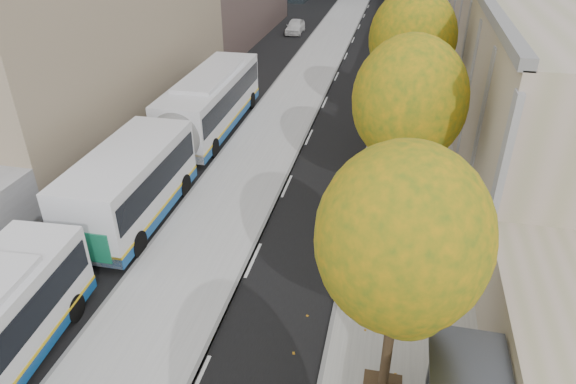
# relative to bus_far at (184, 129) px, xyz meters

# --- Properties ---
(bus_platform) EXTENTS (4.25, 150.00, 0.15)m
(bus_platform) POSITION_rel_bus_far_xyz_m (3.61, 9.37, -1.69)
(bus_platform) COLOR #A4A4A4
(bus_platform) RESTS_ON ground
(sidewalk) EXTENTS (4.75, 150.00, 0.08)m
(sidewalk) POSITION_rel_bus_far_xyz_m (11.61, 9.37, -1.73)
(sidewalk) COLOR gray
(sidewalk) RESTS_ON ground
(tree_c) EXTENTS (4.20, 4.20, 7.28)m
(tree_c) POSITION_rel_bus_far_xyz_m (11.08, -12.63, 3.48)
(tree_c) COLOR black
(tree_c) RESTS_ON sidewalk
(tree_d) EXTENTS (4.40, 4.40, 7.60)m
(tree_d) POSITION_rel_bus_far_xyz_m (11.08, -3.63, 3.70)
(tree_d) COLOR black
(tree_d) RESTS_ON sidewalk
(tree_e) EXTENTS (4.60, 4.60, 7.92)m
(tree_e) POSITION_rel_bus_far_xyz_m (11.08, 5.37, 3.92)
(tree_e) COLOR black
(tree_e) RESTS_ON sidewalk
(bus_far) EXTENTS (3.04, 19.44, 3.24)m
(bus_far) POSITION_rel_bus_far_xyz_m (0.00, 0.00, 0.00)
(bus_far) COLOR silver
(bus_far) RESTS_ON ground
(distant_car) EXTENTS (1.73, 4.08, 1.38)m
(distant_car) POSITION_rel_bus_far_xyz_m (-0.32, 29.96, -1.08)
(distant_car) COLOR silver
(distant_car) RESTS_ON ground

